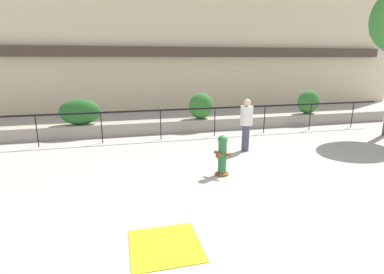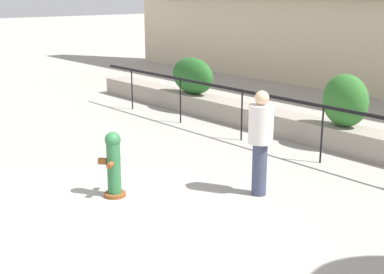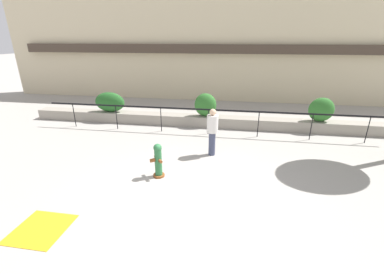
{
  "view_description": "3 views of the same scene",
  "coord_description": "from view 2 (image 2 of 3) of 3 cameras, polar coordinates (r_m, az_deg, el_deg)",
  "views": [
    {
      "loc": [
        -3.67,
        -6.09,
        2.97
      ],
      "look_at": [
        -1.55,
        2.42,
        0.68
      ],
      "focal_mm": 28.0,
      "sensor_mm": 36.0,
      "label": 1
    },
    {
      "loc": [
        5.9,
        -3.42,
        3.23
      ],
      "look_at": [
        -1.03,
        2.5,
        0.73
      ],
      "focal_mm": 50.0,
      "sensor_mm": 36.0,
      "label": 2
    },
    {
      "loc": [
        1.04,
        -5.82,
        4.01
      ],
      "look_at": [
        -0.36,
        2.66,
        0.68
      ],
      "focal_mm": 24.0,
      "sensor_mm": 36.0,
      "label": 3
    }
  ],
  "objects": [
    {
      "name": "hedge_bush_1",
      "position": [
        11.47,
        16.03,
        3.76
      ],
      "size": [
        1.04,
        0.63,
        1.1
      ],
      "primitive_type": "ellipsoid",
      "color": "#2D6B28",
      "rests_on": "planter_wall_low"
    },
    {
      "name": "ground_plane",
      "position": [
        7.55,
        -9.55,
        -10.24
      ],
      "size": [
        120.0,
        120.0,
        0.0
      ],
      "primitive_type": "plane",
      "color": "#9E9991"
    },
    {
      "name": "hedge_bush_0",
      "position": [
        14.66,
        0.06,
        6.55
      ],
      "size": [
        1.54,
        0.62,
        0.99
      ],
      "primitive_type": "ellipsoid",
      "color": "#235B23",
      "rests_on": "planter_wall_low"
    },
    {
      "name": "fire_hydrant",
      "position": [
        8.67,
        -8.38,
        -2.85
      ],
      "size": [
        0.5,
        0.5,
        1.08
      ],
      "color": "brown",
      "rests_on": "ground"
    },
    {
      "name": "fence_railing_segment",
      "position": [
        10.44,
        13.83,
        2.63
      ],
      "size": [
        15.0,
        0.05,
        1.15
      ],
      "color": "black",
      "rests_on": "ground"
    },
    {
      "name": "pedestrian",
      "position": [
        8.59,
        7.32,
        0.06
      ],
      "size": [
        0.44,
        0.44,
        1.73
      ],
      "color": "#383D56",
      "rests_on": "ground"
    },
    {
      "name": "planter_wall_low",
      "position": [
        11.51,
        16.82,
        -0.36
      ],
      "size": [
        18.0,
        0.7,
        0.5
      ],
      "primitive_type": "cube",
      "color": "gray",
      "rests_on": "ground"
    }
  ]
}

